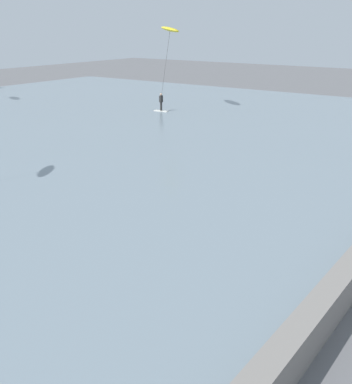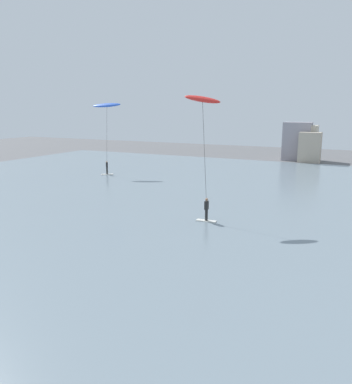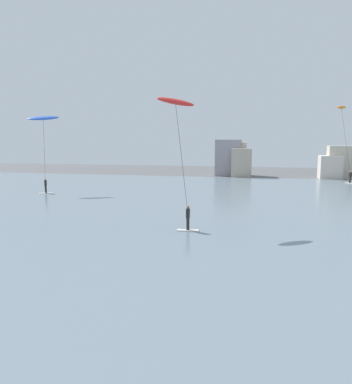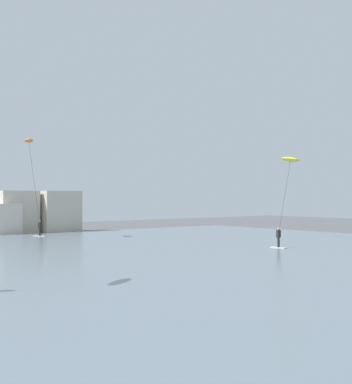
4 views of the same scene
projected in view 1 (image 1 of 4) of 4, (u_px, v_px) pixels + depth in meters
seawall_barrier at (351, 275)px, 15.35m from camera, size 60.00×0.70×1.04m
kitesurfer_yellow at (169, 34)px, 45.55m from camera, size 3.72×3.83×7.65m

